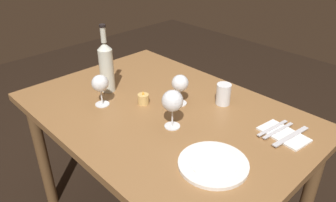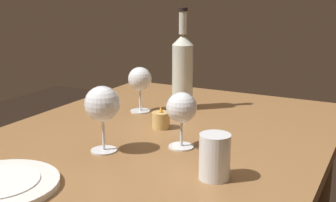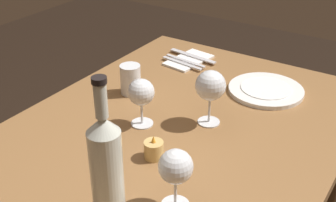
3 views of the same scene
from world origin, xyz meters
name	(u,v)px [view 3 (image 3 of 3)]	position (x,y,z in m)	size (l,w,h in m)	color
dining_table	(168,160)	(0.00, 0.00, 0.65)	(1.30, 0.90, 0.74)	olive
wine_glass_left	(176,168)	(-0.23, -0.17, 0.85)	(0.08, 0.08, 0.15)	white
wine_glass_right	(141,93)	(0.01, 0.10, 0.84)	(0.08, 0.08, 0.15)	white
wine_glass_centre	(210,87)	(0.12, -0.06, 0.86)	(0.09, 0.09, 0.17)	white
wine_bottle	(106,166)	(-0.34, -0.07, 0.87)	(0.07, 0.07, 0.34)	silver
water_tumbler	(131,81)	(0.15, 0.24, 0.78)	(0.07, 0.07, 0.10)	white
votive_candle	(154,150)	(-0.11, -0.03, 0.76)	(0.05, 0.05, 0.07)	#DBB266
dinner_plate	(266,90)	(0.40, -0.13, 0.75)	(0.25, 0.25, 0.02)	white
folded_napkin	(189,60)	(0.48, 0.21, 0.74)	(0.20, 0.13, 0.01)	white
fork_inner	(185,61)	(0.45, 0.21, 0.75)	(0.04, 0.18, 0.00)	silver
fork_outer	(182,63)	(0.43, 0.21, 0.75)	(0.04, 0.18, 0.00)	silver
table_knife	(193,56)	(0.51, 0.21, 0.75)	(0.05, 0.21, 0.00)	silver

